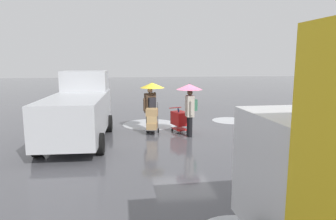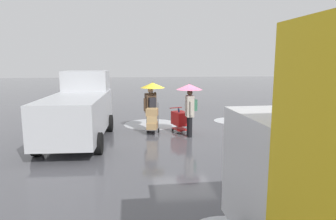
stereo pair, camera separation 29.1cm
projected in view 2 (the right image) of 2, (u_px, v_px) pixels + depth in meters
ground_plane at (184, 132)px, 12.79m from camera, size 90.00×90.00×0.00m
slush_patch_near_cluster at (232, 121)px, 15.26m from camera, size 1.84×1.84×0.01m
slush_patch_under_van at (285, 153)px, 9.94m from camera, size 2.61×2.61×0.01m
slush_patch_mid_street at (151, 124)px, 14.44m from camera, size 2.61×2.61×0.01m
cargo_van_parked_right at (79, 110)px, 11.37m from camera, size 2.35×5.41×2.60m
shopping_cart_vendor at (180, 119)px, 12.74m from camera, size 0.77×0.95×1.04m
hand_dolly_boxes at (152, 119)px, 12.41m from camera, size 0.63×0.78×1.32m
pedestrian_pink_side at (152, 95)px, 12.73m from camera, size 1.04×1.04×2.15m
pedestrian_black_side at (190, 98)px, 11.90m from camera, size 1.04×1.04×2.15m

